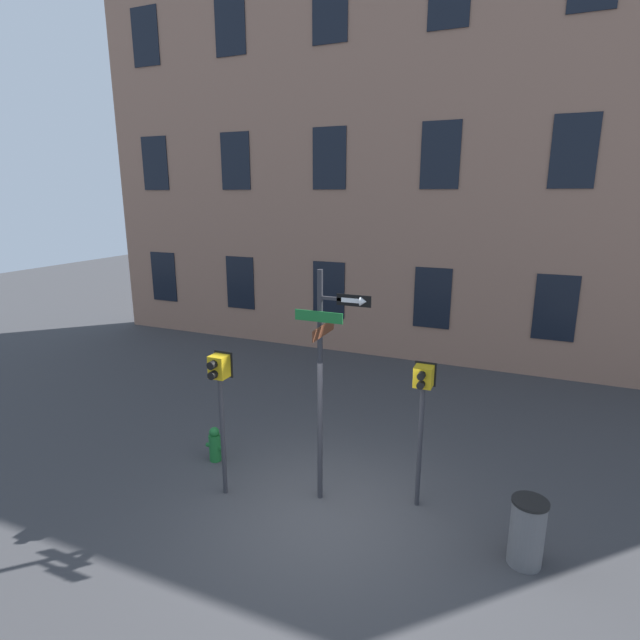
% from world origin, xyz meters
% --- Properties ---
extents(ground_plane, '(60.00, 60.00, 0.00)m').
position_xyz_m(ground_plane, '(0.00, 0.00, 0.00)').
color(ground_plane, '#38383A').
extents(building_facade, '(24.00, 0.64, 12.50)m').
position_xyz_m(building_facade, '(-0.00, 8.80, 6.25)').
color(building_facade, '#936B56').
rests_on(building_facade, ground_plane).
extents(street_sign_pole, '(1.26, 0.86, 4.04)m').
position_xyz_m(street_sign_pole, '(-0.25, 0.50, 2.37)').
color(street_sign_pole, '#2D2D33').
rests_on(street_sign_pole, ground_plane).
extents(pedestrian_signal_left, '(0.35, 0.40, 2.61)m').
position_xyz_m(pedestrian_signal_left, '(-1.94, -0.04, 2.02)').
color(pedestrian_signal_left, '#2D2D33').
rests_on(pedestrian_signal_left, ground_plane).
extents(pedestrian_signal_right, '(0.35, 0.40, 2.54)m').
position_xyz_m(pedestrian_signal_right, '(1.29, 0.96, 1.96)').
color(pedestrian_signal_right, '#2D2D33').
rests_on(pedestrian_signal_right, ground_plane).
extents(fire_hydrant, '(0.40, 0.24, 0.72)m').
position_xyz_m(fire_hydrant, '(-2.75, 0.84, 0.34)').
color(fire_hydrant, '#196028').
rests_on(fire_hydrant, ground_plane).
extents(trash_bin, '(0.51, 0.51, 1.02)m').
position_xyz_m(trash_bin, '(3.02, 0.19, 0.51)').
color(trash_bin, '#59595B').
rests_on(trash_bin, ground_plane).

